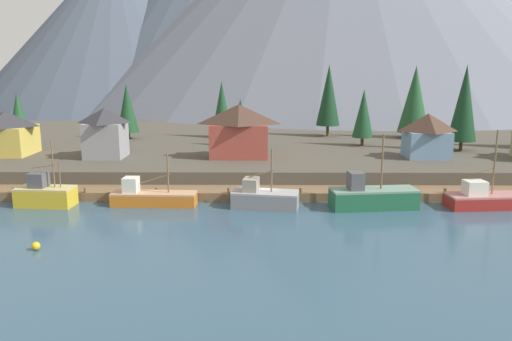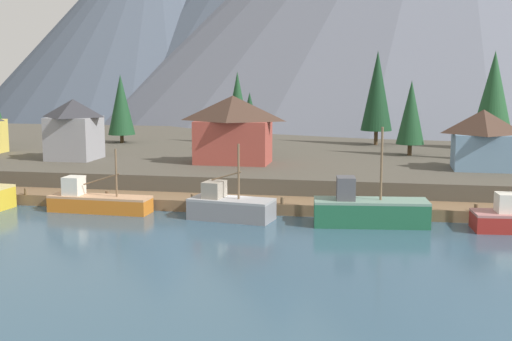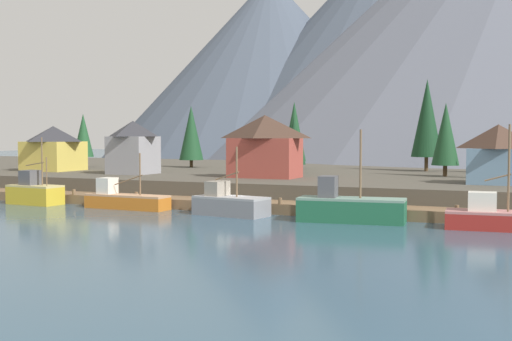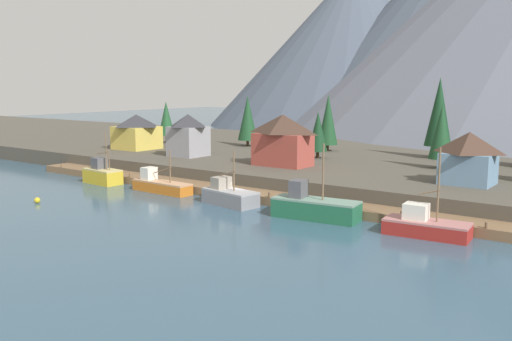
% 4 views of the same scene
% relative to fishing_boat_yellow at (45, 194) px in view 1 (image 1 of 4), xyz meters
% --- Properties ---
extents(ground_plane, '(400.00, 400.00, 1.00)m').
position_rel_fishing_boat_yellow_xyz_m(ground_plane, '(23.73, 21.71, -1.78)').
color(ground_plane, '#335166').
extents(dock, '(80.00, 4.00, 1.60)m').
position_rel_fishing_boat_yellow_xyz_m(dock, '(23.73, 3.70, -0.78)').
color(dock, brown).
rests_on(dock, ground_plane).
extents(shoreline_bank, '(400.00, 56.00, 2.50)m').
position_rel_fishing_boat_yellow_xyz_m(shoreline_bank, '(23.73, 33.71, -0.03)').
color(shoreline_bank, '#4C473D').
rests_on(shoreline_bank, ground_plane).
extents(mountain_west_peak, '(100.72, 100.72, 54.68)m').
position_rel_fishing_boat_yellow_xyz_m(mountain_west_peak, '(-27.50, 131.36, 26.06)').
color(mountain_west_peak, '#475160').
rests_on(mountain_west_peak, ground_plane).
extents(mountain_central_peak, '(125.79, 125.79, 66.53)m').
position_rel_fishing_boat_yellow_xyz_m(mountain_central_peak, '(7.12, 140.85, 31.98)').
color(mountain_central_peak, '#475160').
rests_on(mountain_central_peak, ground_plane).
extents(mountain_far_ridge, '(96.78, 96.78, 64.29)m').
position_rel_fishing_boat_yellow_xyz_m(mountain_far_ridge, '(82.38, 137.90, 30.87)').
color(mountain_far_ridge, slate).
rests_on(mountain_far_ridge, ground_plane).
extents(fishing_boat_yellow, '(6.19, 3.16, 7.22)m').
position_rel_fishing_boat_yellow_xyz_m(fishing_boat_yellow, '(0.00, 0.00, 0.00)').
color(fishing_boat_yellow, gold).
rests_on(fishing_boat_yellow, ground_plane).
extents(fishing_boat_orange, '(9.17, 2.62, 5.66)m').
position_rel_fishing_boat_yellow_xyz_m(fishing_boat_orange, '(11.41, 0.30, -0.34)').
color(fishing_boat_orange, '#CC6B1E').
rests_on(fishing_boat_orange, ground_plane).
extents(fishing_boat_grey, '(7.35, 4.03, 6.40)m').
position_rel_fishing_boat_yellow_xyz_m(fishing_boat_grey, '(23.61, -0.44, -0.21)').
color(fishing_boat_grey, gray).
rests_on(fishing_boat_grey, ground_plane).
extents(fishing_boat_green, '(9.39, 4.07, 7.95)m').
position_rel_fishing_boat_yellow_xyz_m(fishing_boat_green, '(35.12, -0.50, -0.06)').
color(fishing_boat_green, '#1E5B3D').
rests_on(fishing_boat_green, ground_plane).
extents(fishing_boat_red, '(7.91, 3.67, 8.33)m').
position_rel_fishing_boat_yellow_xyz_m(fishing_boat_red, '(46.87, -0.29, -0.31)').
color(fishing_boat_red, maroon).
rests_on(fishing_boat_red, ground_plane).
extents(house_red, '(8.18, 4.83, 7.26)m').
position_rel_fishing_boat_yellow_xyz_m(house_red, '(20.32, 15.58, 4.93)').
color(house_red, '#9E4238').
rests_on(house_red, shoreline_bank).
extents(house_grey, '(5.33, 5.34, 6.74)m').
position_rel_fishing_boat_yellow_xyz_m(house_grey, '(2.09, 15.58, 4.66)').
color(house_grey, gray).
rests_on(house_grey, shoreline_bank).
extents(house_yellow, '(6.99, 6.82, 6.17)m').
position_rel_fishing_boat_yellow_xyz_m(house_yellow, '(-12.47, 17.63, 4.37)').
color(house_yellow, gold).
rests_on(house_yellow, shoreline_bank).
extents(house_blue, '(5.91, 5.00, 6.04)m').
position_rel_fishing_boat_yellow_xyz_m(house_blue, '(45.90, 15.76, 4.31)').
color(house_blue, '#6689A8').
rests_on(house_blue, shoreline_bank).
extents(conifer_near_left, '(3.26, 3.26, 8.79)m').
position_rel_fishing_boat_yellow_xyz_m(conifer_near_left, '(39.22, 26.11, 6.27)').
color(conifer_near_left, '#4C3823').
rests_on(conifer_near_left, shoreline_bank).
extents(conifer_mid_left, '(4.04, 4.04, 12.55)m').
position_rel_fishing_boat_yellow_xyz_m(conifer_mid_left, '(52.95, 21.67, 8.21)').
color(conifer_mid_left, '#4C3823').
rests_on(conifer_mid_left, shoreline_bank).
extents(conifer_mid_right, '(3.04, 3.04, 7.30)m').
position_rel_fishing_boat_yellow_xyz_m(conifer_mid_right, '(20.13, 25.69, 5.40)').
color(conifer_mid_right, '#4C3823').
rests_on(conifer_mid_right, shoreline_bank).
extents(conifer_back_left, '(3.68, 3.68, 9.38)m').
position_rel_fishing_boat_yellow_xyz_m(conifer_back_left, '(0.59, 33.24, 6.47)').
color(conifer_back_left, '#4C3823').
rests_on(conifer_back_left, shoreline_bank).
extents(conifer_back_right, '(3.12, 3.12, 8.21)m').
position_rel_fishing_boat_yellow_xyz_m(conifer_back_right, '(-15.64, 28.17, 6.07)').
color(conifer_back_right, '#4C3823').
rests_on(conifer_back_right, shoreline_bank).
extents(conifer_centre, '(4.15, 4.15, 12.51)m').
position_rel_fishing_boat_yellow_xyz_m(conifer_centre, '(35.17, 36.80, 8.44)').
color(conifer_centre, '#4C3823').
rests_on(conifer_centre, shoreline_bank).
extents(conifer_far_left, '(5.32, 5.32, 12.36)m').
position_rel_fishing_boat_yellow_xyz_m(conifer_far_left, '(49.63, 34.71, 7.91)').
color(conifer_far_left, '#4C3823').
rests_on(conifer_far_left, shoreline_bank).
extents(conifer_far_right, '(3.42, 3.42, 9.76)m').
position_rel_fishing_boat_yellow_xyz_m(conifer_far_right, '(16.54, 35.24, 6.64)').
color(conifer_far_right, '#4C3823').
rests_on(conifer_far_right, shoreline_bank).
extents(channel_buoy, '(0.70, 0.70, 0.70)m').
position_rel_fishing_boat_yellow_xyz_m(channel_buoy, '(4.76, -13.28, -0.93)').
color(channel_buoy, gold).
rests_on(channel_buoy, ground_plane).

